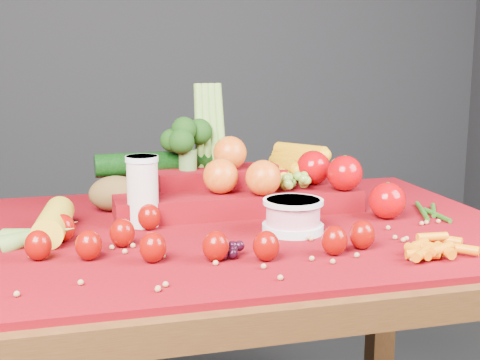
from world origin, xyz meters
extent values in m
cube|color=black|center=(0.00, 1.50, 1.25)|extent=(3.00, 0.02, 2.50)
cube|color=#361D0C|center=(0.00, 0.00, 0.72)|extent=(1.10, 0.80, 0.05)
cube|color=#361D0C|center=(0.48, 0.33, 0.35)|extent=(0.06, 0.06, 0.70)
cube|color=#6D0308|center=(0.00, 0.00, 0.76)|extent=(1.05, 0.75, 0.01)
cylinder|color=beige|center=(-0.19, 0.05, 0.83)|extent=(0.06, 0.06, 0.14)
cylinder|color=silver|center=(-0.19, 0.05, 0.90)|extent=(0.06, 0.06, 0.01)
cylinder|color=silver|center=(0.08, -0.07, 0.77)|extent=(0.12, 0.12, 0.02)
cylinder|color=#D0838D|center=(0.08, -0.07, 0.80)|extent=(0.10, 0.10, 0.05)
cylinder|color=silver|center=(0.08, -0.07, 0.82)|extent=(0.11, 0.11, 0.01)
ellipsoid|color=#7D0306|center=(-0.24, -0.08, 0.79)|extent=(0.04, 0.04, 0.05)
cone|color=#0B3F0F|center=(-0.24, -0.08, 0.81)|extent=(0.03, 0.03, 0.01)
ellipsoid|color=#7D0306|center=(-0.30, -0.14, 0.79)|extent=(0.04, 0.04, 0.05)
cone|color=#0B3F0F|center=(-0.30, -0.14, 0.81)|extent=(0.03, 0.03, 0.01)
ellipsoid|color=#7D0306|center=(-0.20, -0.18, 0.79)|extent=(0.04, 0.04, 0.05)
cone|color=#0B3F0F|center=(-0.20, -0.18, 0.81)|extent=(0.03, 0.03, 0.01)
ellipsoid|color=#7D0306|center=(-0.10, -0.20, 0.79)|extent=(0.04, 0.04, 0.05)
cone|color=#0B3F0F|center=(-0.10, -0.20, 0.81)|extent=(0.03, 0.03, 0.01)
ellipsoid|color=#7D0306|center=(-0.02, -0.22, 0.79)|extent=(0.04, 0.04, 0.05)
cone|color=#0B3F0F|center=(-0.02, -0.22, 0.81)|extent=(0.03, 0.03, 0.01)
ellipsoid|color=#7D0306|center=(0.10, -0.22, 0.79)|extent=(0.04, 0.04, 0.05)
cone|color=#0B3F0F|center=(0.10, -0.22, 0.81)|extent=(0.03, 0.03, 0.01)
ellipsoid|color=#7D0306|center=(-0.18, 0.02, 0.79)|extent=(0.04, 0.04, 0.05)
cone|color=#0B3F0F|center=(-0.18, 0.02, 0.81)|extent=(0.03, 0.03, 0.01)
ellipsoid|color=#7D0306|center=(-0.34, -0.02, 0.79)|extent=(0.04, 0.04, 0.05)
cone|color=#0B3F0F|center=(-0.34, -0.02, 0.81)|extent=(0.03, 0.03, 0.01)
ellipsoid|color=#7D0306|center=(0.16, -0.20, 0.79)|extent=(0.04, 0.04, 0.05)
cone|color=#0B3F0F|center=(0.16, -0.20, 0.81)|extent=(0.03, 0.03, 0.01)
ellipsoid|color=#7D0306|center=(-0.38, -0.12, 0.79)|extent=(0.04, 0.04, 0.05)
cone|color=#0B3F0F|center=(-0.38, -0.12, 0.81)|extent=(0.03, 0.03, 0.01)
cylinder|color=gold|center=(-0.36, 0.02, 0.79)|extent=(0.08, 0.19, 0.06)
ellipsoid|color=brown|center=(-0.23, 0.19, 0.80)|extent=(0.11, 0.08, 0.08)
cube|color=#6D0308|center=(0.02, 0.15, 0.78)|extent=(0.52, 0.22, 0.04)
cube|color=#6D0308|center=(0.00, 0.20, 0.82)|extent=(0.28, 0.12, 0.03)
sphere|color=#A50100|center=(0.24, 0.06, 0.84)|extent=(0.08, 0.08, 0.08)
sphere|color=#A50100|center=(0.30, -0.02, 0.80)|extent=(0.08, 0.08, 0.08)
sphere|color=#A50100|center=(0.20, 0.14, 0.84)|extent=(0.08, 0.08, 0.08)
sphere|color=#C23002|center=(-0.02, 0.10, 0.84)|extent=(0.07, 0.07, 0.07)
sphere|color=#C23002|center=(0.06, 0.06, 0.84)|extent=(0.07, 0.07, 0.07)
sphere|color=#C23002|center=(0.02, 0.18, 0.88)|extent=(0.07, 0.07, 0.07)
cylinder|color=#CB7B0D|center=(0.14, 0.22, 0.82)|extent=(0.06, 0.15, 0.04)
cylinder|color=#CB7B0D|center=(0.16, 0.22, 0.84)|extent=(0.04, 0.15, 0.04)
cylinder|color=#CB7B0D|center=(0.18, 0.22, 0.85)|extent=(0.07, 0.15, 0.04)
cylinder|color=#CB7B0D|center=(0.20, 0.22, 0.87)|extent=(0.10, 0.15, 0.04)
cylinder|color=#3F662D|center=(-0.07, 0.20, 0.86)|extent=(0.04, 0.04, 0.04)
cylinder|color=olive|center=(-0.04, 0.24, 0.92)|extent=(0.03, 0.06, 0.22)
cylinder|color=olive|center=(-0.02, 0.24, 0.92)|extent=(0.02, 0.06, 0.22)
cylinder|color=olive|center=(0.00, 0.24, 0.92)|extent=(0.02, 0.06, 0.22)
cylinder|color=olive|center=(0.01, 0.24, 0.92)|extent=(0.03, 0.06, 0.22)
cylinder|color=black|center=(-0.14, 0.24, 0.85)|extent=(0.26, 0.06, 0.05)
camera|label=1|loc=(-0.33, -1.22, 1.11)|focal=50.00mm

